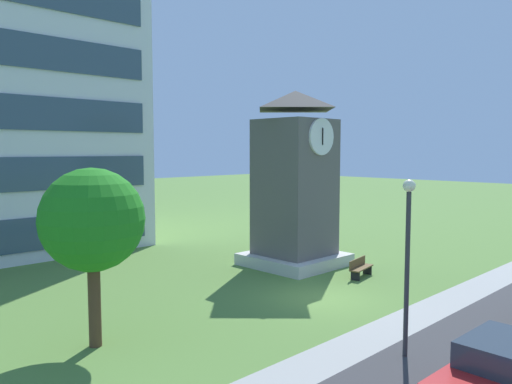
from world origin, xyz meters
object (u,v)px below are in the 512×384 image
street_lamp (408,246)px  parked_car_red (500,375)px  clock_tower (295,189)px  tree_streetside (92,221)px  park_bench (360,267)px

street_lamp → parked_car_red: (-1.32, -3.11, -2.43)m
street_lamp → parked_car_red: size_ratio=1.20×
clock_tower → tree_streetside: bearing=-166.8°
park_bench → street_lamp: 9.65m
park_bench → parked_car_red: 12.37m
park_bench → tree_streetside: bearing=176.0°
clock_tower → tree_streetside: 13.08m
park_bench → clock_tower: bearing=94.5°
tree_streetside → parked_car_red: bearing=-64.5°
park_bench → tree_streetside: size_ratio=0.34×
clock_tower → park_bench: size_ratio=4.90×
park_bench → parked_car_red: size_ratio=0.43×
clock_tower → tree_streetside: (-12.73, -2.99, -0.11)m
park_bench → tree_streetside: (-13.04, 0.91, 3.46)m
clock_tower → street_lamp: bearing=-123.0°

